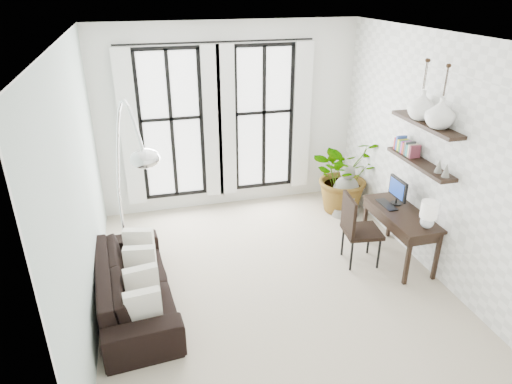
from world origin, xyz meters
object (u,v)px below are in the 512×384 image
object	(u,v)px
desk	(403,217)
buddha	(346,194)
plant	(345,174)
desk_chair	(356,226)
sofa	(134,284)
arc_lamp	(127,146)

from	to	relation	value
desk	buddha	xyz separation A→B (m)	(-0.12, 1.57, -0.34)
desk	buddha	size ratio (longest dim) A/B	1.43
plant	desk_chair	size ratio (longest dim) A/B	1.30
buddha	sofa	bearing A→B (deg)	-155.78
arc_lamp	desk	bearing A→B (deg)	-7.99
desk_chair	buddha	xyz separation A→B (m)	(0.53, 1.44, -0.22)
sofa	buddha	distance (m)	3.98
sofa	arc_lamp	size ratio (longest dim) A/B	0.88
sofa	desk_chair	xyz separation A→B (m)	(3.09, 0.19, 0.28)
buddha	desk_chair	bearing A→B (deg)	-110.35
desk_chair	arc_lamp	distance (m)	3.30
sofa	buddha	size ratio (longest dim) A/B	2.41
sofa	plant	size ratio (longest dim) A/B	1.60
desk_chair	buddha	bearing A→B (deg)	76.87
sofa	plant	xyz separation A→B (m)	(3.66, 1.80, 0.37)
plant	arc_lamp	distance (m)	3.96
sofa	plant	distance (m)	4.09
sofa	arc_lamp	xyz separation A→B (m)	(0.10, 0.58, 1.62)
desk_chair	arc_lamp	world-z (taller)	arc_lamp
desk	buddha	bearing A→B (deg)	94.32
desk_chair	buddha	size ratio (longest dim) A/B	1.15
sofa	buddha	world-z (taller)	buddha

